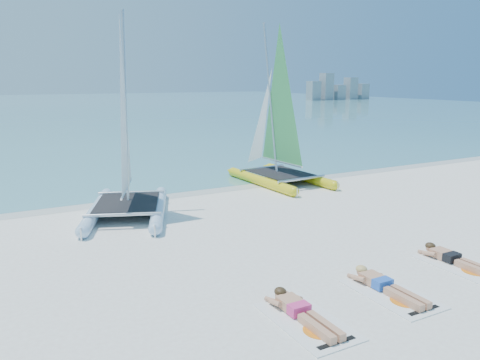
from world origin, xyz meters
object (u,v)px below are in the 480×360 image
object	(u,v)px
towel_b	(391,294)
sunbather_c	(453,258)
towel_c	(461,266)
towel_a	(307,321)
catamaran_yellow	(274,131)
catamaran_blue	(125,153)
sunbather_a	(300,310)
sunbather_b	(384,284)

from	to	relation	value
towel_b	sunbather_c	world-z (taller)	sunbather_c
towel_c	towel_a	bearing A→B (deg)	-175.47
catamaran_yellow	towel_b	world-z (taller)	catamaran_yellow
sunbather_c	towel_b	bearing A→B (deg)	-168.88
catamaran_blue	towel_c	distance (m)	9.20
catamaran_blue	sunbather_a	world-z (taller)	catamaran_blue
towel_a	sunbather_b	distance (m)	2.02
catamaran_blue	sunbather_b	size ratio (longest dim) A/B	3.57
catamaran_yellow	towel_c	xyz separation A→B (m)	(-1.09, -9.26, -1.97)
catamaran_yellow	sunbather_c	xyz separation A→B (m)	(-1.09, -9.07, -1.86)
towel_a	towel_b	xyz separation A→B (m)	(2.00, 0.08, 0.00)
sunbather_a	sunbather_b	size ratio (longest dim) A/B	1.00
towel_c	sunbather_b	bearing A→B (deg)	-178.19
catamaran_yellow	towel_a	xyz separation A→B (m)	(-5.42, -9.60, -1.97)
catamaran_yellow	towel_a	bearing A→B (deg)	-122.42
catamaran_blue	towel_a	distance (m)	7.95
towel_a	sunbather_a	distance (m)	0.22
catamaran_blue	sunbather_a	size ratio (longest dim) A/B	3.57
sunbather_b	towel_a	bearing A→B (deg)	-172.33
catamaran_blue	towel_a	world-z (taller)	catamaran_blue
towel_c	sunbather_c	distance (m)	0.22
catamaran_blue	towel_c	bearing A→B (deg)	-33.31
sunbather_a	sunbather_c	xyz separation A→B (m)	(4.33, 0.34, 0.00)
catamaran_yellow	towel_b	distance (m)	10.31
catamaran_blue	sunbather_a	xyz separation A→B (m)	(0.91, -7.49, -1.72)
sunbather_b	sunbather_c	world-z (taller)	same
sunbather_a	towel_b	bearing A→B (deg)	-3.30
catamaran_blue	towel_c	xyz separation A→B (m)	(5.23, -7.34, -1.83)
catamaran_yellow	sunbather_a	bearing A→B (deg)	-122.91
catamaran_yellow	sunbather_b	bearing A→B (deg)	-113.11
catamaran_yellow	towel_a	size ratio (longest dim) A/B	3.40
sunbather_b	towel_c	world-z (taller)	sunbather_b
catamaran_blue	sunbather_c	size ratio (longest dim) A/B	3.57
sunbather_a	catamaran_yellow	bearing A→B (deg)	60.07
sunbather_a	sunbather_c	bearing A→B (deg)	4.53
towel_b	towel_c	size ratio (longest dim) A/B	1.00
towel_a	sunbather_a	world-z (taller)	sunbather_a
towel_a	towel_b	bearing A→B (deg)	2.21
sunbather_b	towel_c	bearing A→B (deg)	1.81
sunbather_a	towel_b	xyz separation A→B (m)	(2.00, -0.12, -0.11)
catamaran_yellow	sunbather_b	world-z (taller)	catamaran_yellow
catamaran_blue	sunbather_b	world-z (taller)	catamaran_blue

